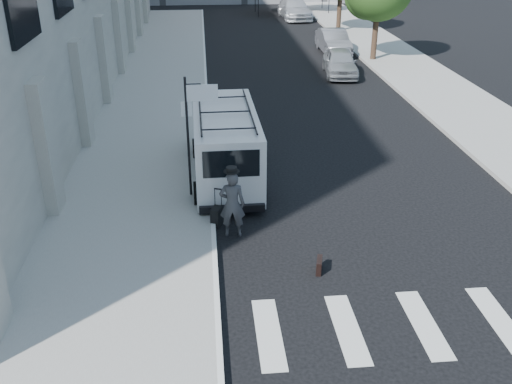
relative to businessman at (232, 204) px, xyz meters
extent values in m
plane|color=black|center=(1.50, -0.98, -0.90)|extent=(120.00, 120.00, 0.00)
cube|color=gray|center=(-2.75, 15.02, -0.83)|extent=(4.50, 48.00, 0.15)
cube|color=gray|center=(10.50, 19.02, -0.83)|extent=(4.00, 56.00, 0.15)
cylinder|color=black|center=(-1.10, 2.22, 1.00)|extent=(0.07, 0.07, 3.50)
cube|color=white|center=(-1.10, 2.24, 1.85)|extent=(0.30, 0.03, 0.42)
cube|color=white|center=(-0.65, 2.22, 2.30)|extent=(0.85, 0.06, 0.45)
cylinder|color=black|center=(9.10, 19.02, 0.50)|extent=(0.32, 0.32, 2.80)
cylinder|color=black|center=(9.10, 28.02, 0.50)|extent=(0.32, 0.32, 2.80)
cylinder|color=black|center=(4.10, 35.62, 0.20)|extent=(0.06, 0.06, 2.20)
cylinder|color=black|center=(6.90, 35.62, 0.20)|extent=(0.06, 0.06, 2.20)
cylinder|color=black|center=(7.30, 36.12, 0.20)|extent=(0.06, 0.06, 2.20)
cylinder|color=black|center=(10.10, 36.12, 0.20)|extent=(0.06, 0.06, 2.20)
imported|color=#39393B|center=(0.00, 0.00, 0.00)|extent=(0.69, 0.49, 1.81)
cube|color=black|center=(1.92, -1.89, -0.73)|extent=(0.22, 0.46, 0.34)
cube|color=black|center=(-0.40, 0.54, -0.64)|extent=(0.35, 0.43, 0.54)
cylinder|color=black|center=(-0.43, 0.72, -0.14)|extent=(0.02, 0.02, 0.51)
cylinder|color=black|center=(-0.26, 0.66, -0.14)|extent=(0.02, 0.02, 0.51)
cube|color=black|center=(-0.34, 0.69, 0.11)|extent=(0.20, 0.10, 0.03)
cube|color=silver|center=(0.00, 3.52, 0.29)|extent=(1.98, 5.16, 1.99)
cube|color=silver|center=(-0.05, 6.32, -0.19)|extent=(1.82, 0.88, 1.04)
cube|color=black|center=(0.04, 0.98, 0.71)|extent=(1.52, 0.10, 0.76)
cylinder|color=black|center=(-0.93, 5.31, -0.54)|extent=(0.28, 0.73, 0.72)
cylinder|color=black|center=(0.87, 5.34, -0.54)|extent=(0.28, 0.73, 0.72)
cylinder|color=black|center=(-0.88, 1.80, -0.54)|extent=(0.28, 0.73, 0.72)
cylinder|color=black|center=(0.93, 1.83, -0.54)|extent=(0.28, 0.73, 0.72)
imported|color=gray|center=(6.50, 16.12, -0.23)|extent=(2.03, 4.14, 1.36)
imported|color=slate|center=(7.29, 21.40, -0.21)|extent=(1.50, 4.25, 1.40)
imported|color=#B3B6BC|center=(6.92, 34.37, -0.13)|extent=(2.39, 5.43, 1.55)
camera|label=1|loc=(-0.59, -12.94, 6.62)|focal=40.00mm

